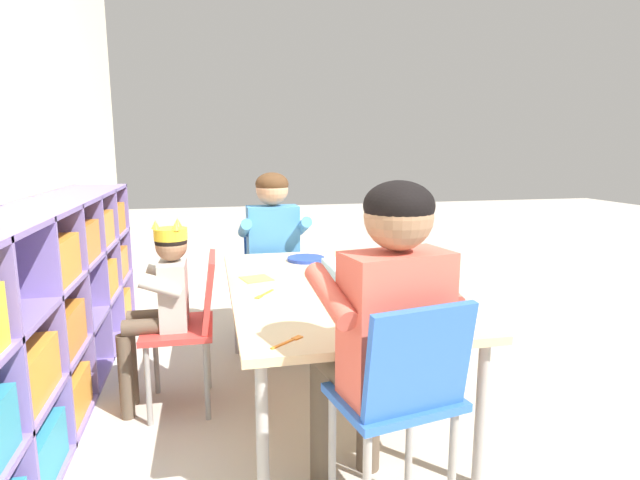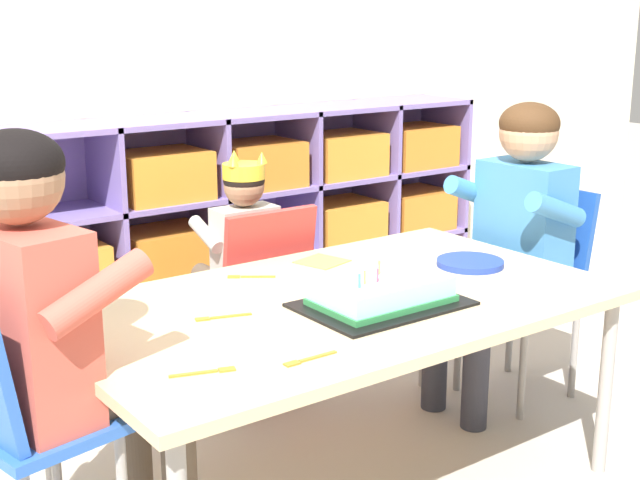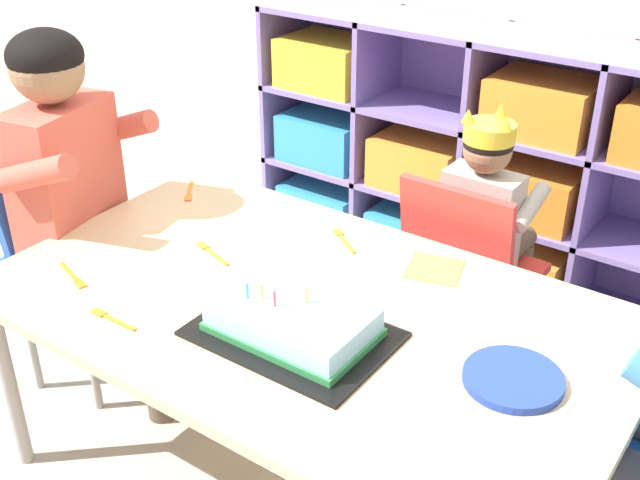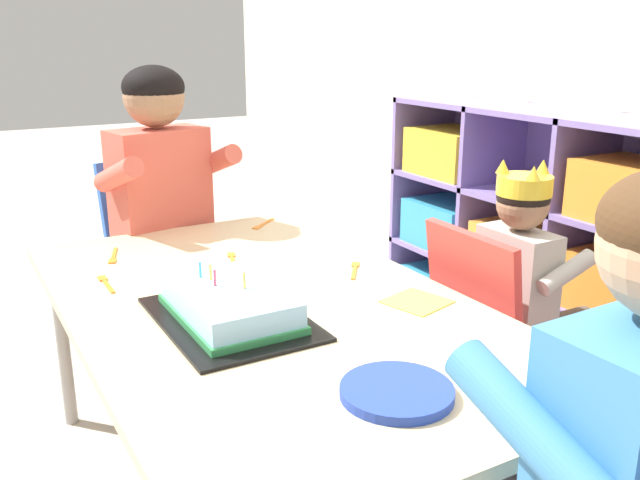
{
  "view_description": "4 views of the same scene",
  "coord_description": "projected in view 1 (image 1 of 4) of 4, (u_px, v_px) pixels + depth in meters",
  "views": [
    {
      "loc": [
        -2.09,
        0.5,
        1.15
      ],
      "look_at": [
        0.08,
        0.02,
        0.74
      ],
      "focal_mm": 28.54,
      "sensor_mm": 36.0,
      "label": 1
    },
    {
      "loc": [
        -1.32,
        -1.72,
        1.28
      ],
      "look_at": [
        -0.05,
        0.01,
        0.72
      ],
      "focal_mm": 48.85,
      "sensor_mm": 36.0,
      "label": 2
    },
    {
      "loc": [
        0.89,
        -1.21,
        1.55
      ],
      "look_at": [
        0.04,
        -0.01,
        0.74
      ],
      "focal_mm": 44.64,
      "sensor_mm": 36.0,
      "label": 3
    },
    {
      "loc": [
        1.34,
        -0.63,
        1.15
      ],
      "look_at": [
        0.08,
        0.09,
        0.72
      ],
      "focal_mm": 38.55,
      "sensor_mm": 36.0,
      "label": 4
    }
  ],
  "objects": [
    {
      "name": "adult_helper_seated",
      "position": [
        383.0,
        317.0,
        1.48
      ],
      "size": [
        0.46,
        0.44,
        1.06
      ],
      "rotation": [
        0.0,
        0.0,
        1.76
      ],
      "color": "#D15647",
      "rests_on": "ground"
    },
    {
      "name": "birthday_cake_on_tray",
      "position": [
        351.0,
        274.0,
        2.29
      ],
      "size": [
        0.42,
        0.29,
        0.11
      ],
      "color": "black",
      "rests_on": "activity_table"
    },
    {
      "name": "fork_at_table_front_edge",
      "position": [
        422.0,
        301.0,
        1.98
      ],
      "size": [
        0.13,
        0.02,
        0.0
      ],
      "rotation": [
        0.0,
        0.0,
        6.28
      ],
      "color": "orange",
      "rests_on": "activity_table"
    },
    {
      "name": "classroom_chair_guest_side",
      "position": [
        272.0,
        268.0,
        3.11
      ],
      "size": [
        0.36,
        0.35,
        0.71
      ],
      "rotation": [
        0.0,
        0.0,
        -1.55
      ],
      "color": "#1E4CA8",
      "rests_on": "ground"
    },
    {
      "name": "fork_beside_plate_stack",
      "position": [
        427.0,
        319.0,
        1.77
      ],
      "size": [
        0.14,
        0.06,
        0.0
      ],
      "rotation": [
        0.0,
        0.0,
        2.83
      ],
      "color": "orange",
      "rests_on": "activity_table"
    },
    {
      "name": "child_with_crown",
      "position": [
        163.0,
        293.0,
        2.19
      ],
      "size": [
        0.3,
        0.31,
        0.85
      ],
      "rotation": [
        0.0,
        0.0,
        3.13
      ],
      "color": "#B2ADA3",
      "rests_on": "ground"
    },
    {
      "name": "paper_plate_stack",
      "position": [
        306.0,
        259.0,
        2.69
      ],
      "size": [
        0.2,
        0.2,
        0.02
      ],
      "primitive_type": "cylinder",
      "color": "#233DA3",
      "rests_on": "activity_table"
    },
    {
      "name": "classroom_chair_adult_side",
      "position": [
        402.0,
        397.0,
        1.41
      ],
      "size": [
        0.36,
        0.38,
        0.75
      ],
      "rotation": [
        0.0,
        0.0,
        1.76
      ],
      "color": "blue",
      "rests_on": "ground"
    },
    {
      "name": "guest_at_table_side",
      "position": [
        274.0,
        240.0,
        2.97
      ],
      "size": [
        0.44,
        0.41,
        1.01
      ],
      "rotation": [
        0.0,
        0.0,
        -1.55
      ],
      "color": "#3D7FBC",
      "rests_on": "ground"
    },
    {
      "name": "ground",
      "position": [
        329.0,
        403.0,
        2.32
      ],
      "size": [
        16.0,
        16.0,
        0.0
      ],
      "primitive_type": "plane",
      "color": "#BCB2A3"
    },
    {
      "name": "fork_by_napkin",
      "position": [
        337.0,
        308.0,
        1.89
      ],
      "size": [
        0.14,
        0.06,
        0.0
      ],
      "rotation": [
        0.0,
        0.0,
        5.97
      ],
      "color": "orange",
      "rests_on": "activity_table"
    },
    {
      "name": "classroom_chair_blue",
      "position": [
        191.0,
        318.0,
        2.24
      ],
      "size": [
        0.36,
        0.33,
        0.68
      ],
      "rotation": [
        0.0,
        0.0,
        3.13
      ],
      "color": "red",
      "rests_on": "ground"
    },
    {
      "name": "fork_near_cake_tray",
      "position": [
        263.0,
        295.0,
        2.07
      ],
      "size": [
        0.12,
        0.09,
        0.0
      ],
      "rotation": [
        0.0,
        0.0,
        5.66
      ],
      "color": "orange",
      "rests_on": "activity_table"
    },
    {
      "name": "fork_near_child_seat",
      "position": [
        289.0,
        341.0,
        1.57
      ],
      "size": [
        0.09,
        0.11,
        0.0
      ],
      "rotation": [
        0.0,
        0.0,
        2.24
      ],
      "color": "orange",
      "rests_on": "activity_table"
    },
    {
      "name": "activity_table",
      "position": [
        329.0,
        293.0,
        2.23
      ],
      "size": [
        1.45,
        0.86,
        0.56
      ],
      "color": "#D1B789",
      "rests_on": "ground"
    },
    {
      "name": "paper_napkin_square",
      "position": [
        257.0,
        279.0,
        2.32
      ],
      "size": [
        0.16,
        0.16,
        0.0
      ],
      "primitive_type": "cube",
      "rotation": [
        0.0,
        0.0,
        0.27
      ],
      "color": "#F4DB4C",
      "rests_on": "activity_table"
    },
    {
      "name": "storage_cubby_shelf",
      "position": [
        51.0,
        311.0,
        2.25
      ],
      "size": [
        2.53,
        0.33,
        0.91
      ],
      "color": "#7F6BB2",
      "rests_on": "ground"
    }
  ]
}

